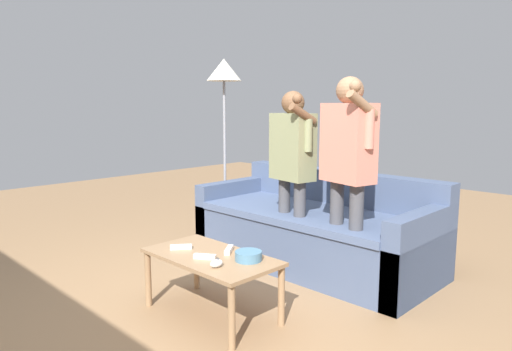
# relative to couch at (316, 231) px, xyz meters

# --- Properties ---
(ground_plane) EXTENTS (12.00, 12.00, 0.00)m
(ground_plane) POSITION_rel_couch_xyz_m (0.11, -1.32, -0.29)
(ground_plane) COLOR #93704C
(couch) EXTENTS (2.12, 0.96, 0.80)m
(couch) POSITION_rel_couch_xyz_m (0.00, 0.00, 0.00)
(couch) COLOR #475675
(couch) RESTS_ON ground
(coffee_table) EXTENTS (0.93, 0.49, 0.42)m
(coffee_table) POSITION_rel_couch_xyz_m (0.14, -1.32, 0.07)
(coffee_table) COLOR #997551
(coffee_table) RESTS_ON ground
(snack_bowl) EXTENTS (0.17, 0.17, 0.06)m
(snack_bowl) POSITION_rel_couch_xyz_m (0.39, -1.22, 0.15)
(snack_bowl) COLOR teal
(snack_bowl) RESTS_ON coffee_table
(game_remote_nunchuk) EXTENTS (0.06, 0.09, 0.05)m
(game_remote_nunchuk) POSITION_rel_couch_xyz_m (0.34, -1.44, 0.15)
(game_remote_nunchuk) COLOR white
(game_remote_nunchuk) RESTS_ON coffee_table
(floor_lamp) EXTENTS (0.36, 0.36, 1.86)m
(floor_lamp) POSITION_rel_couch_xyz_m (-1.20, 0.00, 1.33)
(floor_lamp) COLOR #2D2D33
(floor_lamp) RESTS_ON ground
(player_center) EXTENTS (0.45, 0.35, 1.51)m
(player_center) POSITION_rel_couch_xyz_m (-0.02, -0.31, 0.66)
(player_center) COLOR #47474C
(player_center) RESTS_ON ground
(player_right) EXTENTS (0.47, 0.40, 1.60)m
(player_right) POSITION_rel_couch_xyz_m (0.53, -0.34, 0.71)
(player_right) COLOR #47474C
(player_right) RESTS_ON ground
(game_remote_wand_near) EXTENTS (0.12, 0.14, 0.03)m
(game_remote_wand_near) POSITION_rel_couch_xyz_m (-0.11, -1.38, 0.14)
(game_remote_wand_near) COLOR white
(game_remote_wand_near) RESTS_ON coffee_table
(game_remote_wand_far) EXTENTS (0.14, 0.11, 0.03)m
(game_remote_wand_far) POSITION_rel_couch_xyz_m (0.17, -1.39, 0.14)
(game_remote_wand_far) COLOR white
(game_remote_wand_far) RESTS_ON coffee_table
(game_remote_wand_spare) EXTENTS (0.12, 0.14, 0.03)m
(game_remote_wand_spare) POSITION_rel_couch_xyz_m (0.17, -1.19, 0.14)
(game_remote_wand_spare) COLOR white
(game_remote_wand_spare) RESTS_ON coffee_table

